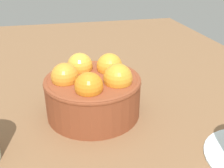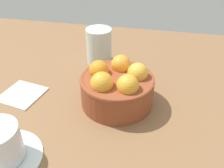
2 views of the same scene
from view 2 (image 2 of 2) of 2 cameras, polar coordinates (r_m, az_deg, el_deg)
The scene contains 4 objects.
ground_plane at distance 58.70cm, azimuth 1.10°, elevation -5.34°, with size 140.02×90.86×3.01cm, color brown.
terracotta_bowl at distance 55.05cm, azimuth 1.17°, elevation -0.56°, with size 16.28×16.28×9.86cm.
water_glass at distance 71.60cm, azimuth -2.97°, elevation 8.66°, with size 7.20×7.20×10.01cm, color silver.
folded_napkin at distance 63.59cm, azimuth -19.82°, elevation -2.13°, with size 9.06×9.26×0.60cm, color white.
Camera 2 is at (-8.09, 44.47, 35.94)cm, focal length 40.14 mm.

